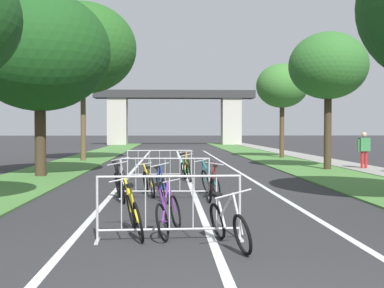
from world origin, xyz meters
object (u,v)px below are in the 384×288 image
(crowd_barrier_third, at_px, (160,165))
(bicycle_green_9, at_px, (186,170))
(tree_right_oak_near, at_px, (328,66))
(tree_right_pine_far, at_px, (282,86))
(bicycle_yellow_10, at_px, (134,214))
(tree_left_cypress_far, at_px, (83,48))
(bicycle_black_7, at_px, (119,186))
(bicycle_silver_1, at_px, (124,182))
(crowd_barrier_second, at_px, (165,178))
(bicycle_purple_2, at_px, (169,214))
(crowd_barrier_nearest, at_px, (169,208))
(bicycle_white_6, at_px, (228,225))
(pedestrian_strolling, at_px, (364,147))
(bicycle_yellow_0, at_px, (149,183))
(bicycle_teal_5, at_px, (210,182))
(bicycle_orange_3, at_px, (187,168))
(tree_left_maple_mid, at_px, (40,52))
(bicycle_blue_4, at_px, (162,186))
(bicycle_red_8, at_px, (211,186))

(crowd_barrier_third, distance_m, bicycle_green_9, 1.10)
(tree_right_oak_near, distance_m, tree_right_pine_far, 9.27)
(tree_right_oak_near, distance_m, bicycle_yellow_10, 15.87)
(tree_left_cypress_far, xyz_separation_m, bicycle_black_7, (3.57, -15.97, -5.96))
(tree_left_cypress_far, height_order, bicycle_silver_1, tree_left_cypress_far)
(crowd_barrier_second, distance_m, bicycle_yellow_10, 4.67)
(tree_left_cypress_far, distance_m, bicycle_purple_2, 21.50)
(crowd_barrier_nearest, bearing_deg, bicycle_silver_1, 102.50)
(crowd_barrier_second, height_order, bicycle_white_6, crowd_barrier_second)
(bicycle_silver_1, distance_m, pedestrian_strolling, 12.84)
(bicycle_yellow_0, height_order, bicycle_black_7, bicycle_black_7)
(bicycle_teal_5, bearing_deg, pedestrian_strolling, 36.72)
(bicycle_yellow_10, height_order, pedestrian_strolling, pedestrian_strolling)
(bicycle_silver_1, distance_m, bicycle_orange_3, 5.22)
(tree_left_maple_mid, relative_size, tree_left_cypress_far, 0.78)
(bicycle_purple_2, bearing_deg, tree_right_oak_near, 74.92)
(crowd_barrier_second, height_order, bicycle_blue_4, crowd_barrier_second)
(tree_left_maple_mid, bearing_deg, bicycle_silver_1, -56.86)
(crowd_barrier_third, height_order, bicycle_orange_3, crowd_barrier_third)
(bicycle_silver_1, height_order, bicycle_red_8, bicycle_silver_1)
(bicycle_orange_3, relative_size, bicycle_white_6, 0.99)
(bicycle_green_9, bearing_deg, bicycle_yellow_10, 74.42)
(bicycle_purple_2, bearing_deg, bicycle_red_8, 88.09)
(crowd_barrier_third, height_order, bicycle_teal_5, crowd_barrier_third)
(bicycle_blue_4, bearing_deg, pedestrian_strolling, -143.01)
(bicycle_green_9, relative_size, bicycle_yellow_10, 1.00)
(crowd_barrier_nearest, relative_size, crowd_barrier_third, 1.00)
(tree_left_cypress_far, relative_size, bicycle_black_7, 5.43)
(bicycle_black_7, bearing_deg, bicycle_purple_2, 94.71)
(bicycle_black_7, distance_m, pedestrian_strolling, 13.51)
(crowd_barrier_second, relative_size, bicycle_yellow_0, 1.40)
(bicycle_silver_1, xyz_separation_m, bicycle_orange_3, (1.87, 4.87, -0.00))
(bicycle_orange_3, bearing_deg, bicycle_blue_4, -88.79)
(bicycle_purple_2, distance_m, pedestrian_strolling, 15.91)
(tree_right_oak_near, height_order, bicycle_yellow_10, tree_right_oak_near)
(tree_right_pine_far, xyz_separation_m, bicycle_black_7, (-8.27, -18.43, -4.11))
(bicycle_green_9, xyz_separation_m, pedestrian_strolling, (8.03, 4.36, 0.66))
(bicycle_blue_4, height_order, bicycle_black_7, bicycle_black_7)
(tree_right_oak_near, bearing_deg, bicycle_green_9, -146.09)
(tree_right_oak_near, bearing_deg, pedestrian_strolling, 2.55)
(bicycle_white_6, relative_size, bicycle_yellow_10, 1.01)
(bicycle_black_7, bearing_deg, bicycle_yellow_0, -135.83)
(tree_right_pine_far, xyz_separation_m, bicycle_purple_2, (-7.05, -22.55, -4.13))
(tree_right_pine_far, distance_m, bicycle_black_7, 20.62)
(bicycle_blue_4, distance_m, bicycle_teal_5, 1.63)
(tree_left_cypress_far, xyz_separation_m, bicycle_green_9, (5.39, -11.09, -5.98))
(tree_right_oak_near, bearing_deg, bicycle_orange_3, -152.48)
(crowd_barrier_nearest, relative_size, pedestrian_strolling, 1.41)
(crowd_barrier_nearest, height_order, crowd_barrier_third, same)
(crowd_barrier_nearest, relative_size, bicycle_white_6, 1.42)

